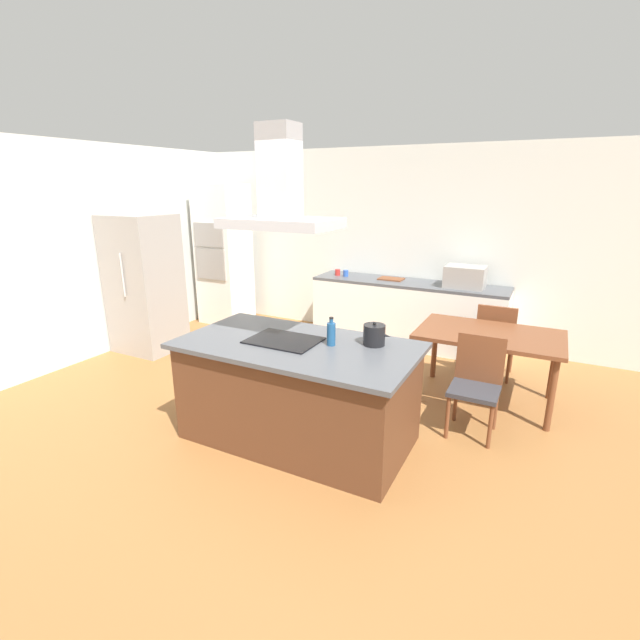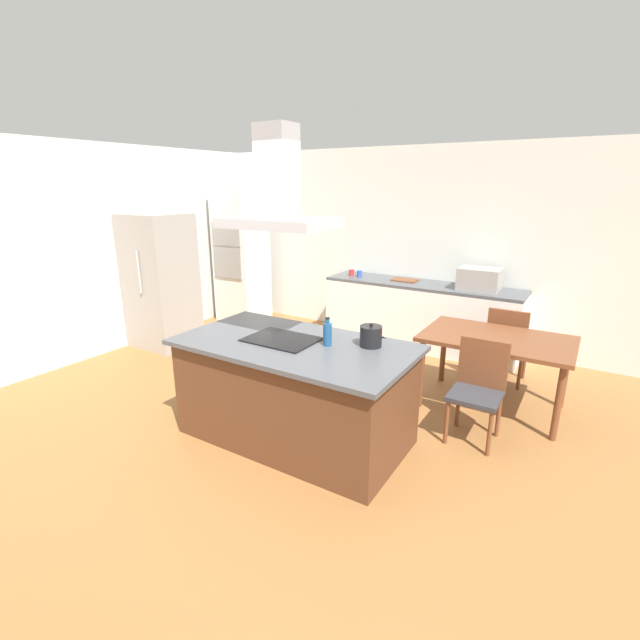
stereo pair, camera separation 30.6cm
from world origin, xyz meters
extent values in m
plane|color=#936033|center=(0.00, 1.50, 0.00)|extent=(16.00, 16.00, 0.00)
cube|color=silver|center=(0.00, 3.25, 1.35)|extent=(7.20, 0.10, 2.70)
cube|color=silver|center=(-3.45, 1.00, 1.35)|extent=(0.10, 8.80, 2.70)
cube|color=#59331E|center=(0.00, 0.00, 0.43)|extent=(1.92, 0.99, 0.86)
cube|color=#4C4F54|center=(0.00, 0.00, 0.88)|extent=(2.02, 1.09, 0.04)
cube|color=black|center=(-0.13, 0.00, 0.91)|extent=(0.60, 0.44, 0.01)
cylinder|color=black|center=(0.59, 0.26, 0.99)|extent=(0.18, 0.18, 0.17)
sphere|color=black|center=(0.59, 0.26, 1.09)|extent=(0.03, 0.03, 0.03)
cone|color=black|center=(0.70, 0.26, 1.00)|extent=(0.06, 0.03, 0.04)
cylinder|color=navy|center=(0.27, 0.09, 1.00)|extent=(0.07, 0.07, 0.19)
cylinder|color=navy|center=(0.27, 0.09, 1.11)|extent=(0.03, 0.03, 0.04)
cylinder|color=black|center=(0.27, 0.09, 1.14)|extent=(0.04, 0.04, 0.01)
cube|color=white|center=(0.10, 2.88, 0.43)|extent=(2.66, 0.62, 0.86)
cube|color=#4C4F54|center=(0.10, 2.88, 0.88)|extent=(2.66, 0.62, 0.04)
cube|color=#9E9993|center=(0.85, 2.88, 1.04)|extent=(0.50, 0.38, 0.28)
cylinder|color=red|center=(-0.97, 2.86, 0.95)|extent=(0.08, 0.08, 0.09)
cylinder|color=#2D56B2|center=(-0.83, 2.85, 0.95)|extent=(0.08, 0.08, 0.09)
cube|color=brown|center=(-0.17, 2.93, 0.91)|extent=(0.34, 0.24, 0.02)
cube|color=white|center=(-2.90, 2.65, 1.10)|extent=(0.70, 0.64, 2.20)
cube|color=#9E9993|center=(-2.90, 2.32, 1.45)|extent=(0.56, 0.02, 0.36)
cube|color=#9E9993|center=(-2.90, 2.32, 1.00)|extent=(0.56, 0.02, 0.48)
cube|color=#9E9993|center=(-2.98, 1.07, 0.91)|extent=(0.80, 0.70, 1.82)
cylinder|color=beige|center=(-2.93, 0.70, 1.10)|extent=(0.02, 0.02, 0.55)
cube|color=brown|center=(1.36, 1.53, 0.73)|extent=(1.40, 0.90, 0.04)
cylinder|color=brown|center=(0.74, 1.16, 0.35)|extent=(0.06, 0.06, 0.71)
cylinder|color=brown|center=(1.98, 1.16, 0.35)|extent=(0.06, 0.06, 0.71)
cylinder|color=brown|center=(0.74, 1.90, 0.35)|extent=(0.06, 0.06, 0.71)
cylinder|color=brown|center=(1.98, 1.90, 0.35)|extent=(0.06, 0.06, 0.71)
cube|color=#333338|center=(1.36, 0.78, 0.43)|extent=(0.42, 0.42, 0.04)
cube|color=brown|center=(1.36, 0.97, 0.67)|extent=(0.42, 0.04, 0.44)
cylinder|color=brown|center=(1.54, 0.60, 0.21)|extent=(0.04, 0.04, 0.41)
cylinder|color=brown|center=(1.18, 0.60, 0.21)|extent=(0.04, 0.04, 0.41)
cylinder|color=brown|center=(1.54, 0.96, 0.21)|extent=(0.04, 0.04, 0.41)
cylinder|color=brown|center=(1.18, 0.96, 0.21)|extent=(0.04, 0.04, 0.41)
cube|color=#333338|center=(1.36, 2.28, 0.43)|extent=(0.42, 0.42, 0.04)
cube|color=brown|center=(1.36, 2.09, 0.67)|extent=(0.42, 0.04, 0.44)
cylinder|color=brown|center=(1.18, 2.46, 0.21)|extent=(0.04, 0.04, 0.41)
cylinder|color=brown|center=(1.54, 2.46, 0.21)|extent=(0.04, 0.04, 0.41)
cylinder|color=brown|center=(1.18, 2.10, 0.21)|extent=(0.04, 0.04, 0.41)
cylinder|color=brown|center=(1.54, 2.10, 0.21)|extent=(0.04, 0.04, 0.41)
cube|color=#ADADB2|center=(-0.13, 0.00, 1.89)|extent=(0.90, 0.55, 0.08)
cube|color=#ADADB2|center=(-0.13, 0.00, 2.28)|extent=(0.28, 0.24, 0.70)
camera|label=1|loc=(1.82, -3.10, 2.18)|focal=25.32mm
camera|label=2|loc=(2.08, -2.95, 2.18)|focal=25.32mm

